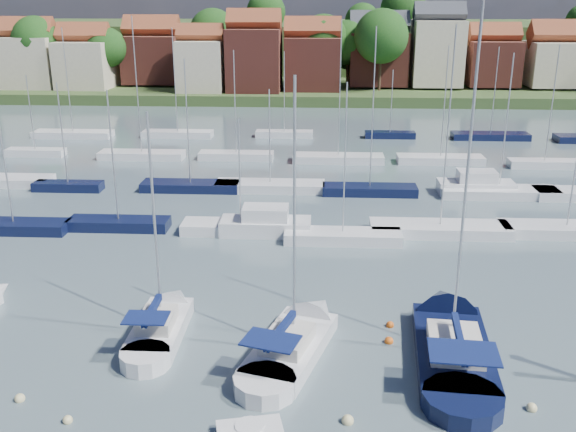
{
  "coord_description": "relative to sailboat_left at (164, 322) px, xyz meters",
  "views": [
    {
      "loc": [
        -1.03,
        -26.76,
        17.32
      ],
      "look_at": [
        -3.24,
        14.0,
        3.54
      ],
      "focal_mm": 40.0,
      "sensor_mm": 36.0,
      "label": 1
    }
  ],
  "objects": [
    {
      "name": "buoy_h",
      "position": [
        8.04,
        2.33,
        -0.36
      ],
      "size": [
        0.55,
        0.55,
        0.55
      ],
      "primitive_type": "sphere",
      "color": "#D85914",
      "rests_on": "ground"
    },
    {
      "name": "sailboat_centre",
      "position": [
        7.56,
        -1.26,
        -0.01
      ],
      "size": [
        6.1,
        11.67,
        15.35
      ],
      "rotation": [
        0.0,
        0.0,
        1.28
      ],
      "color": "silver",
      "rests_on": "ground"
    },
    {
      "name": "far_shore_town",
      "position": [
        11.86,
        128.01,
        4.24
      ],
      "size": [
        212.46,
        90.0,
        22.27
      ],
      "color": "#364E27",
      "rests_on": "ground"
    },
    {
      "name": "marina_field",
      "position": [
        11.54,
        30.49,
        0.07
      ],
      "size": [
        79.62,
        41.41,
        15.93
      ],
      "color": "silver",
      "rests_on": "ground"
    },
    {
      "name": "buoy_g",
      "position": [
        12.34,
        -0.99,
        -0.36
      ],
      "size": [
        0.48,
        0.48,
        0.48
      ],
      "primitive_type": "sphere",
      "color": "#D85914",
      "rests_on": "ground"
    },
    {
      "name": "tender",
      "position": [
        5.78,
        -9.02,
        -0.14
      ],
      "size": [
        2.95,
        1.85,
        0.59
      ],
      "rotation": [
        0.0,
        0.0,
        0.23
      ],
      "color": "silver",
      "rests_on": "ground"
    },
    {
      "name": "buoy_f",
      "position": [
        18.12,
        -6.6,
        -0.36
      ],
      "size": [
        0.49,
        0.49,
        0.49
      ],
      "primitive_type": "sphere",
      "color": "beige",
      "rests_on": "ground"
    },
    {
      "name": "buoy_c",
      "position": [
        5.5,
        -4.75,
        -0.36
      ],
      "size": [
        0.53,
        0.53,
        0.53
      ],
      "primitive_type": "sphere",
      "color": "beige",
      "rests_on": "ground"
    },
    {
      "name": "buoy_a",
      "position": [
        -4.96,
        -7.14,
        -0.36
      ],
      "size": [
        0.48,
        0.48,
        0.48
      ],
      "primitive_type": "sphere",
      "color": "beige",
      "rests_on": "ground"
    },
    {
      "name": "ground",
      "position": [
        9.64,
        35.34,
        -0.36
      ],
      "size": [
        260.0,
        260.0,
        0.0
      ],
      "primitive_type": "plane",
      "color": "#485A62",
      "rests_on": "ground"
    },
    {
      "name": "sailboat_navy",
      "position": [
        15.57,
        -0.44,
        -0.02
      ],
      "size": [
        4.85,
        14.08,
        19.02
      ],
      "rotation": [
        0.0,
        0.0,
        1.48
      ],
      "color": "black",
      "rests_on": "ground"
    },
    {
      "name": "buoy_b",
      "position": [
        -2.17,
        -8.57,
        -0.36
      ],
      "size": [
        0.43,
        0.43,
        0.43
      ],
      "primitive_type": "sphere",
      "color": "beige",
      "rests_on": "ground"
    },
    {
      "name": "buoy_d",
      "position": [
        9.91,
        -7.95,
        -0.36
      ],
      "size": [
        0.53,
        0.53,
        0.53
      ],
      "primitive_type": "sphere",
      "color": "beige",
      "rests_on": "ground"
    },
    {
      "name": "buoy_e",
      "position": [
        12.57,
        0.8,
        -0.36
      ],
      "size": [
        0.44,
        0.44,
        0.44
      ],
      "primitive_type": "sphere",
      "color": "#D85914",
      "rests_on": "ground"
    },
    {
      "name": "sailboat_left",
      "position": [
        0.0,
        0.0,
        0.0
      ],
      "size": [
        2.58,
        9.62,
        13.16
      ],
      "rotation": [
        0.0,
        0.0,
        1.58
      ],
      "color": "silver",
      "rests_on": "ground"
    }
  ]
}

